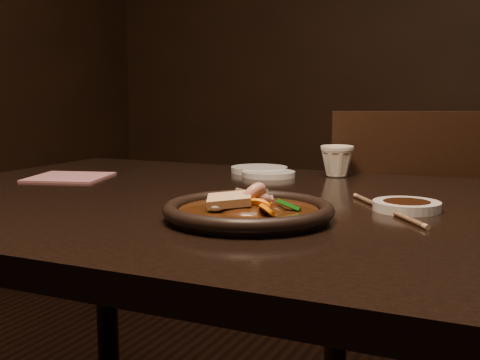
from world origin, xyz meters
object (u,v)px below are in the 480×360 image
at_px(table, 312,250).
at_px(tea_cup, 337,160).
at_px(chair, 404,268).
at_px(plate, 248,211).

relative_size(table, tea_cup, 21.41).
bearing_deg(tea_cup, chair, 65.19).
height_order(table, chair, chair).
bearing_deg(chair, plate, 62.57).
height_order(chair, tea_cup, chair).
relative_size(chair, plate, 3.55).
distance_m(chair, plate, 0.82).
bearing_deg(table, plate, -107.45).
height_order(chair, plate, chair).
relative_size(table, chair, 1.79).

